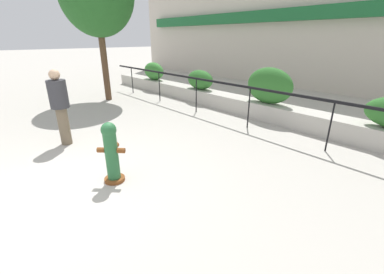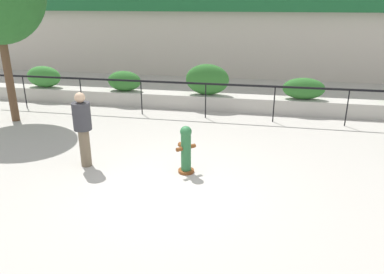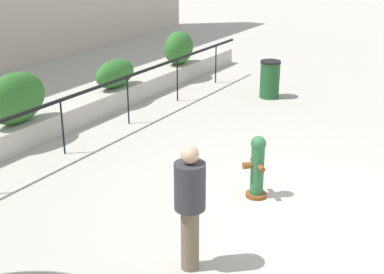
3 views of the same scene
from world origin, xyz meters
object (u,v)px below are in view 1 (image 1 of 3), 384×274
(hedge_bush_0, at_px, (154,71))
(fire_hydrant, at_px, (111,152))
(hedge_bush_1, at_px, (200,80))
(pedestrian, at_px, (60,103))
(hedge_bush_2, at_px, (269,86))

(hedge_bush_0, distance_m, fire_hydrant, 8.36)
(hedge_bush_1, height_order, pedestrian, pedestrian)
(hedge_bush_0, height_order, hedge_bush_2, hedge_bush_2)
(hedge_bush_0, xyz_separation_m, pedestrian, (4.21, -5.28, 0.09))
(fire_hydrant, bearing_deg, hedge_bush_1, 122.96)
(hedge_bush_2, height_order, fire_hydrant, hedge_bush_2)
(hedge_bush_2, xyz_separation_m, fire_hydrant, (0.35, -5.19, -0.48))
(hedge_bush_1, height_order, fire_hydrant, hedge_bush_1)
(pedestrian, bearing_deg, hedge_bush_0, 128.55)
(hedge_bush_2, relative_size, fire_hydrant, 1.39)
(hedge_bush_0, bearing_deg, pedestrian, -51.45)
(hedge_bush_1, bearing_deg, hedge_bush_0, 180.00)
(hedge_bush_0, xyz_separation_m, fire_hydrant, (6.54, -5.19, -0.34))
(hedge_bush_1, distance_m, fire_hydrant, 6.19)
(hedge_bush_0, distance_m, pedestrian, 6.76)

